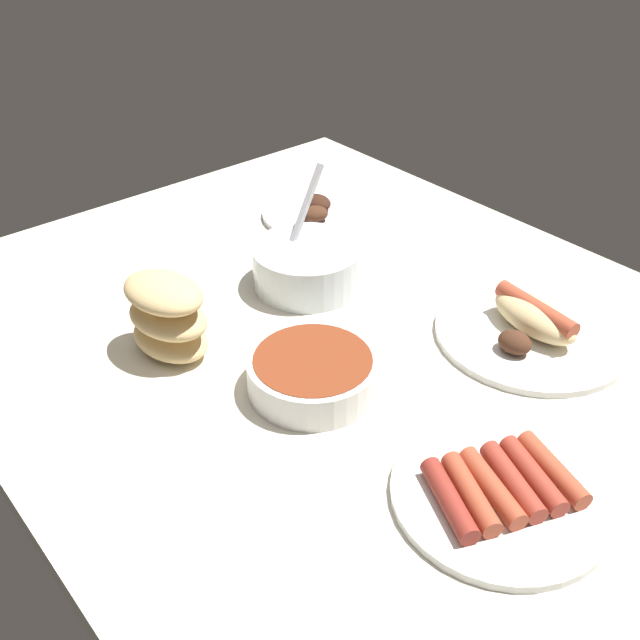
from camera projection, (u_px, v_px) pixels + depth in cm
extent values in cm
cube|color=silver|center=(360.00, 355.00, 96.34)|extent=(120.00, 90.00, 3.00)
cylinder|color=silver|center=(307.00, 266.00, 106.07)|extent=(15.85, 15.85, 6.26)
cylinder|color=beige|center=(307.00, 259.00, 105.35)|extent=(13.95, 13.95, 2.82)
cube|color=#B7B7BC|center=(302.00, 216.00, 105.89)|extent=(3.26, 10.03, 13.35)
cylinder|color=white|center=(531.00, 333.00, 96.85)|extent=(25.46, 25.46, 1.00)
ellipsoid|color=#E5C689|center=(535.00, 317.00, 95.31)|extent=(13.62, 7.39, 4.40)
cylinder|color=#AD472D|center=(536.00, 309.00, 94.62)|extent=(12.58, 3.74, 2.40)
ellipsoid|color=#472819|center=(515.00, 342.00, 92.03)|extent=(4.78, 4.07, 2.80)
cylinder|color=white|center=(500.00, 495.00, 73.89)|extent=(22.33, 22.33, 1.00)
cylinder|color=#AD472D|center=(553.00, 469.00, 74.66)|extent=(9.95, 5.02, 2.17)
cylinder|color=#9E3828|center=(533.00, 475.00, 73.99)|extent=(9.88, 5.53, 2.17)
cylinder|color=#9E3828|center=(512.00, 481.00, 73.32)|extent=(9.85, 5.66, 2.17)
cylinder|color=#AD472D|center=(492.00, 487.00, 72.65)|extent=(9.92, 5.28, 2.17)
cylinder|color=#AD472D|center=(471.00, 493.00, 71.99)|extent=(9.78, 5.99, 2.17)
cylinder|color=maroon|center=(449.00, 500.00, 71.32)|extent=(9.78, 5.99, 2.17)
cylinder|color=white|center=(315.00, 214.00, 125.72)|extent=(18.04, 18.04, 1.00)
ellipsoid|color=#472819|center=(314.00, 214.00, 121.87)|extent=(5.48, 5.84, 2.55)
ellipsoid|color=#381E14|center=(317.00, 202.00, 125.60)|extent=(5.64, 4.62, 2.41)
ellipsoid|color=#DBB77A|center=(170.00, 338.00, 93.81)|extent=(12.54, 9.21, 3.60)
ellipsoid|color=#DBB77A|center=(168.00, 317.00, 91.37)|extent=(12.91, 9.83, 3.60)
ellipsoid|color=#DBB77A|center=(163.00, 292.00, 89.41)|extent=(12.94, 9.89, 3.60)
cylinder|color=white|center=(313.00, 374.00, 87.18)|extent=(15.84, 15.84, 4.41)
cylinder|color=maroon|center=(313.00, 362.00, 86.15)|extent=(14.26, 14.26, 1.00)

